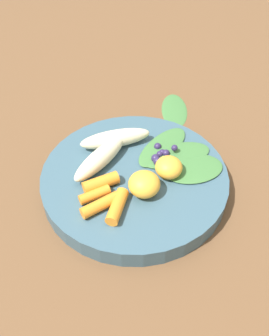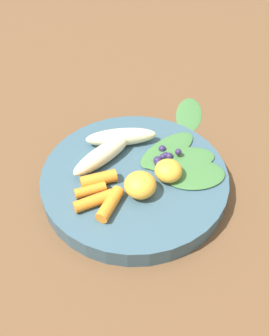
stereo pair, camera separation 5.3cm
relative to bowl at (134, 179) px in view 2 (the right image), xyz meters
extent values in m
plane|color=brown|center=(0.00, 0.00, -0.02)|extent=(2.40, 2.40, 0.00)
cylinder|color=#385666|center=(0.00, 0.00, 0.00)|extent=(0.29, 0.29, 0.03)
ellipsoid|color=beige|center=(0.00, 0.06, 0.03)|extent=(0.12, 0.06, 0.03)
ellipsoid|color=beige|center=(0.05, 0.05, 0.03)|extent=(0.09, 0.11, 0.03)
ellipsoid|color=#F4A833|center=(0.01, -0.05, 0.03)|extent=(0.04, 0.04, 0.03)
ellipsoid|color=#F4A833|center=(-0.03, -0.03, 0.03)|extent=(0.05, 0.05, 0.03)
cylinder|color=orange|center=(-0.04, 0.04, 0.02)|extent=(0.05, 0.05, 0.02)
cylinder|color=orange|center=(-0.07, 0.04, 0.02)|extent=(0.04, 0.04, 0.01)
cylinder|color=orange|center=(-0.08, 0.02, 0.02)|extent=(0.06, 0.05, 0.02)
cylinder|color=orange|center=(-0.08, 0.00, 0.02)|extent=(0.06, 0.02, 0.02)
sphere|color=#2D234C|center=(0.05, -0.03, 0.02)|extent=(0.01, 0.01, 0.01)
sphere|color=#2D234C|center=(0.05, -0.04, 0.02)|extent=(0.01, 0.01, 0.01)
sphere|color=#2D234C|center=(0.03, -0.02, 0.02)|extent=(0.01, 0.01, 0.01)
sphere|color=#2D234C|center=(0.05, -0.03, 0.02)|extent=(0.01, 0.01, 0.01)
sphere|color=#2D234C|center=(0.03, -0.03, 0.02)|extent=(0.01, 0.01, 0.01)
sphere|color=#2D234C|center=(0.06, -0.05, 0.03)|extent=(0.01, 0.01, 0.01)
sphere|color=#2D234C|center=(0.06, -0.02, 0.02)|extent=(0.01, 0.01, 0.01)
ellipsoid|color=#3D7038|center=(0.03, -0.08, 0.02)|extent=(0.10, 0.11, 0.01)
ellipsoid|color=#3D7038|center=(0.06, -0.05, 0.02)|extent=(0.11, 0.13, 0.01)
ellipsoid|color=#3D7038|center=(0.07, -0.03, 0.02)|extent=(0.13, 0.08, 0.01)
ellipsoid|color=#3D7038|center=(0.22, -0.01, -0.01)|extent=(0.12, 0.08, 0.01)
camera|label=1|loc=(-0.36, -0.12, 0.40)|focal=37.79mm
camera|label=2|loc=(-0.34, -0.17, 0.40)|focal=37.79mm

